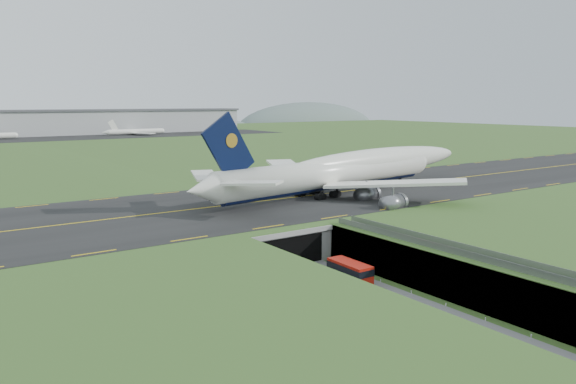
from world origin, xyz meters
TOP-DOWN VIEW (x-y plane):
  - ground at (0.00, 0.00)m, footprint 900.00×900.00m
  - airfield_deck at (0.00, 0.00)m, footprint 800.00×800.00m
  - trench_road at (0.00, -7.50)m, footprint 12.00×75.00m
  - taxiway at (0.00, 33.00)m, footprint 800.00×44.00m
  - tunnel_portal at (0.00, 16.71)m, footprint 17.00×22.30m
  - guideway at (11.00, -19.11)m, footprint 3.00×53.00m
  - jumbo_jet at (33.59, 32.58)m, footprint 87.73×57.10m
  - shuttle_tram at (2.35, -3.32)m, footprint 3.06×7.60m
  - cargo_terminal at (-0.06, 299.41)m, footprint 320.00×67.00m
  - distant_hills at (64.38, 430.00)m, footprint 700.00×91.00m

SIDE VIEW (x-z plane):
  - distant_hills at x=64.38m, z-range -34.00..26.00m
  - ground at x=0.00m, z-range 0.00..0.00m
  - trench_road at x=0.00m, z-range 0.00..0.20m
  - shuttle_tram at x=2.35m, z-range 0.15..3.23m
  - airfield_deck at x=0.00m, z-range 0.00..6.00m
  - tunnel_portal at x=0.00m, z-range 0.33..6.33m
  - guideway at x=11.00m, z-range 1.80..8.85m
  - taxiway at x=0.00m, z-range 6.00..6.18m
  - jumbo_jet at x=33.59m, z-range 1.57..20.69m
  - cargo_terminal at x=-0.06m, z-range 6.16..21.76m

